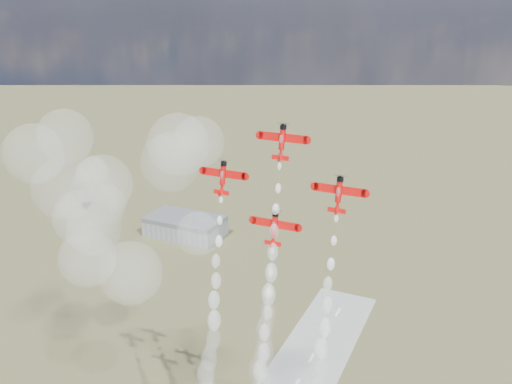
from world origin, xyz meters
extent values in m
cube|color=gray|center=(-120.00, 180.00, 5.00)|extent=(50.00, 28.00, 10.00)
cube|color=#595B60|center=(-120.00, 180.00, 11.50)|extent=(50.00, 28.00, 3.00)
cylinder|color=red|center=(13.22, 16.76, 116.63)|extent=(1.42, 2.43, 5.47)
cylinder|color=black|center=(13.22, 17.32, 119.43)|extent=(1.63, 1.80, 1.32)
cube|color=red|center=(13.22, 17.17, 116.86)|extent=(12.41, 0.62, 2.04)
cube|color=white|center=(9.86, 17.29, 116.84)|extent=(4.88, 0.14, 0.55)
cube|color=white|center=(16.58, 17.29, 116.84)|extent=(4.88, 0.14, 0.55)
cube|color=red|center=(13.22, 15.72, 112.17)|extent=(4.48, 0.34, 1.12)
cube|color=red|center=(13.22, 14.93, 112.12)|extent=(0.14, 1.95, 1.63)
ellipsoid|color=silver|center=(13.22, 16.19, 116.64)|extent=(1.12, 1.47, 2.67)
cone|color=red|center=(13.22, 15.98, 112.95)|extent=(1.42, 1.91, 2.87)
cylinder|color=red|center=(-2.17, 14.66, 106.07)|extent=(1.42, 2.43, 5.47)
cylinder|color=black|center=(-2.17, 15.22, 108.86)|extent=(1.63, 1.80, 1.32)
cube|color=red|center=(-2.17, 15.07, 106.30)|extent=(12.41, 0.62, 2.04)
cube|color=white|center=(-5.53, 15.19, 106.27)|extent=(4.88, 0.14, 0.55)
cube|color=white|center=(1.19, 15.19, 106.27)|extent=(4.88, 0.14, 0.55)
cube|color=red|center=(-2.17, 13.62, 101.60)|extent=(4.48, 0.34, 1.12)
cube|color=red|center=(-2.17, 12.83, 101.55)|extent=(0.14, 1.95, 1.63)
ellipsoid|color=silver|center=(-2.17, 14.09, 106.07)|extent=(1.12, 1.47, 2.67)
cone|color=red|center=(-2.17, 13.88, 102.38)|extent=(1.42, 1.91, 2.87)
cylinder|color=red|center=(28.62, 14.66, 106.07)|extent=(1.42, 2.43, 5.47)
cylinder|color=black|center=(28.62, 15.22, 108.86)|extent=(1.63, 1.80, 1.32)
cube|color=red|center=(28.62, 15.07, 106.30)|extent=(12.41, 0.62, 2.04)
cube|color=white|center=(25.26, 15.19, 106.27)|extent=(4.88, 0.14, 0.55)
cube|color=white|center=(31.97, 15.19, 106.27)|extent=(4.88, 0.14, 0.55)
cube|color=red|center=(28.62, 13.62, 101.60)|extent=(4.48, 0.34, 1.12)
cube|color=red|center=(28.62, 12.83, 101.55)|extent=(0.14, 1.95, 1.63)
ellipsoid|color=silver|center=(28.62, 14.09, 106.07)|extent=(1.12, 1.47, 2.67)
cone|color=red|center=(28.62, 13.88, 102.38)|extent=(1.42, 1.91, 2.87)
cylinder|color=red|center=(13.22, 12.56, 95.50)|extent=(1.42, 2.43, 5.47)
cylinder|color=black|center=(13.22, 13.12, 98.29)|extent=(1.63, 1.80, 1.32)
cube|color=red|center=(13.22, 12.97, 95.73)|extent=(12.41, 0.62, 2.04)
cube|color=white|center=(9.86, 13.09, 95.70)|extent=(4.88, 0.14, 0.55)
cube|color=white|center=(16.58, 13.09, 95.70)|extent=(4.88, 0.14, 0.55)
cube|color=red|center=(13.22, 11.52, 91.04)|extent=(4.48, 0.34, 1.12)
cube|color=red|center=(13.22, 10.73, 90.99)|extent=(0.14, 1.95, 1.63)
ellipsoid|color=silver|center=(13.22, 11.99, 95.51)|extent=(1.12, 1.47, 2.67)
cone|color=red|center=(13.22, 11.78, 91.81)|extent=(1.42, 1.91, 2.87)
sphere|color=white|center=(13.14, 15.52, 110.07)|extent=(1.03, 1.03, 1.03)
sphere|color=white|center=(13.32, 14.42, 104.69)|extent=(1.44, 1.44, 1.44)
sphere|color=white|center=(13.22, 13.18, 99.44)|extent=(1.86, 1.86, 1.86)
sphere|color=white|center=(13.35, 12.02, 94.10)|extent=(2.28, 2.28, 2.28)
sphere|color=white|center=(13.49, 10.94, 88.99)|extent=(2.70, 2.70, 2.70)
sphere|color=white|center=(13.53, 10.01, 83.56)|extent=(3.12, 3.12, 3.12)
sphere|color=white|center=(13.30, 8.98, 77.80)|extent=(3.53, 3.53, 3.53)
sphere|color=white|center=(13.64, 7.95, 73.02)|extent=(3.95, 3.95, 3.95)
sphere|color=white|center=(12.80, 7.39, 68.08)|extent=(4.37, 4.37, 4.37)
sphere|color=white|center=(13.71, 5.56, 62.75)|extent=(4.79, 4.79, 4.79)
sphere|color=white|center=(12.61, 5.15, 57.22)|extent=(5.21, 5.21, 5.21)
sphere|color=white|center=(-2.14, 13.26, 99.65)|extent=(1.03, 1.03, 1.03)
sphere|color=white|center=(-2.05, 12.17, 94.32)|extent=(1.44, 1.44, 1.44)
sphere|color=white|center=(-2.02, 11.42, 88.71)|extent=(1.86, 1.86, 1.86)
sphere|color=white|center=(-2.34, 9.98, 83.51)|extent=(2.28, 2.28, 2.28)
sphere|color=white|center=(-2.10, 9.38, 78.03)|extent=(2.70, 2.70, 2.70)
sphere|color=white|center=(-2.01, 7.79, 73.02)|extent=(3.12, 3.12, 3.12)
sphere|color=white|center=(-1.74, 7.16, 67.20)|extent=(3.53, 3.53, 3.53)
sphere|color=white|center=(-1.71, 6.41, 61.87)|extent=(3.95, 3.95, 3.95)
sphere|color=white|center=(-2.23, 4.78, 56.43)|extent=(4.37, 4.37, 4.37)
sphere|color=white|center=(-2.77, 3.33, 51.97)|extent=(4.79, 4.79, 4.79)
sphere|color=white|center=(28.67, 13.43, 99.59)|extent=(1.03, 1.03, 1.03)
sphere|color=white|center=(28.65, 12.38, 94.34)|extent=(1.44, 1.44, 1.44)
sphere|color=white|center=(28.59, 11.03, 88.70)|extent=(1.86, 1.86, 1.86)
sphere|color=white|center=(28.34, 10.08, 83.72)|extent=(2.28, 2.28, 2.28)
sphere|color=white|center=(28.74, 9.22, 78.53)|extent=(2.70, 2.70, 2.70)
sphere|color=white|center=(28.87, 7.94, 72.89)|extent=(3.12, 3.12, 3.12)
sphere|color=white|center=(28.38, 6.71, 67.35)|extent=(3.53, 3.53, 3.53)
sphere|color=white|center=(29.08, 5.87, 62.52)|extent=(3.95, 3.95, 3.95)
sphere|color=white|center=(13.23, 11.37, 88.95)|extent=(1.03, 1.03, 1.03)
sphere|color=white|center=(13.26, 10.13, 83.59)|extent=(1.44, 1.44, 1.44)
sphere|color=white|center=(13.32, 8.93, 78.17)|extent=(1.86, 1.86, 1.86)
sphere|color=white|center=(13.48, 8.14, 72.98)|extent=(2.28, 2.28, 2.28)
sphere|color=white|center=(13.10, 7.02, 67.72)|extent=(2.70, 2.70, 2.70)
sphere|color=white|center=(13.30, 6.00, 62.13)|extent=(3.12, 3.12, 3.12)
sphere|color=white|center=(12.84, 4.82, 57.36)|extent=(3.53, 3.53, 3.53)
sphere|color=white|center=(-56.27, 19.76, 83.09)|extent=(18.16, 18.16, 18.16)
sphere|color=white|center=(-66.78, 14.23, 104.33)|extent=(18.51, 18.51, 18.51)
sphere|color=white|center=(-28.01, 29.59, 102.23)|extent=(17.93, 17.93, 17.93)
sphere|color=white|center=(-57.54, 26.30, 76.51)|extent=(18.42, 18.42, 18.42)
sphere|color=white|center=(-73.79, 31.00, 86.65)|extent=(21.54, 21.54, 21.54)
sphere|color=white|center=(-49.58, 13.37, 72.90)|extent=(17.96, 17.96, 17.96)
sphere|color=white|center=(-35.41, 15.89, 69.86)|extent=(19.73, 19.73, 19.73)
sphere|color=white|center=(-53.69, 23.95, 97.31)|extent=(10.24, 10.24, 10.24)
sphere|color=white|center=(-19.69, 32.65, 108.66)|extent=(15.56, 15.56, 15.56)
sphere|color=white|center=(-60.47, 35.77, 81.34)|extent=(14.90, 14.90, 14.90)
sphere|color=white|center=(-19.27, 29.53, 80.43)|extent=(13.79, 13.79, 13.79)
sphere|color=white|center=(-49.80, 24.01, 93.88)|extent=(18.83, 18.83, 18.83)
sphere|color=white|center=(-22.37, 25.69, 109.32)|extent=(18.11, 18.11, 18.11)
sphere|color=white|center=(-68.35, 29.42, 106.10)|extent=(18.34, 18.34, 18.34)
camera|label=1|loc=(60.51, -102.39, 148.42)|focal=38.00mm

